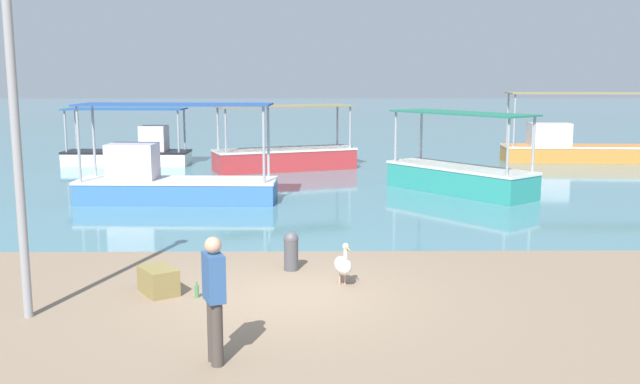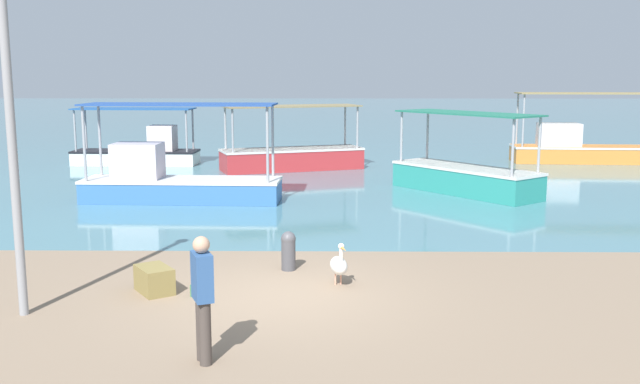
% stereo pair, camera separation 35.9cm
% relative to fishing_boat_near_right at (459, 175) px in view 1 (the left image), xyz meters
% --- Properties ---
extents(ground, '(120.00, 120.00, 0.00)m').
position_rel_fishing_boat_near_right_xyz_m(ground, '(-5.07, -10.48, -0.57)').
color(ground, '#88715A').
extents(harbor_water, '(110.00, 90.00, 0.00)m').
position_rel_fishing_boat_near_right_xyz_m(harbor_water, '(-5.07, 37.52, -0.57)').
color(harbor_water, teal).
rests_on(harbor_water, ground).
extents(fishing_boat_near_right, '(4.31, 4.85, 2.52)m').
position_rel_fishing_boat_near_right_xyz_m(fishing_boat_near_right, '(0.00, 0.00, 0.00)').
color(fishing_boat_near_right, teal).
rests_on(fishing_boat_near_right, harbor_water).
extents(fishing_boat_far_left, '(5.70, 3.38, 2.49)m').
position_rel_fishing_boat_near_right_xyz_m(fishing_boat_far_left, '(-5.71, 5.39, -0.00)').
color(fishing_boat_far_left, '#BD2F33').
rests_on(fishing_boat_far_left, harbor_water).
extents(fishing_boat_far_right, '(6.93, 2.01, 2.91)m').
position_rel_fishing_boat_near_right_xyz_m(fishing_boat_far_right, '(6.66, 7.76, 0.08)').
color(fishing_boat_far_right, orange).
rests_on(fishing_boat_far_right, harbor_water).
extents(fishing_boat_outer, '(5.84, 1.81, 2.86)m').
position_rel_fishing_boat_near_right_xyz_m(fishing_boat_outer, '(-8.82, -1.53, 0.08)').
color(fishing_boat_outer, '#386BAE').
rests_on(fishing_boat_outer, harbor_water).
extents(fishing_boat_center, '(5.12, 1.67, 2.31)m').
position_rel_fishing_boat_near_right_xyz_m(fishing_boat_center, '(-12.04, 6.91, 0.01)').
color(fishing_boat_center, white).
rests_on(fishing_boat_center, harbor_water).
extents(pelican, '(0.42, 0.80, 0.80)m').
position_rel_fishing_boat_near_right_xyz_m(pelican, '(-4.09, -9.90, -0.19)').
color(pelican, '#E0997A').
rests_on(pelican, ground).
extents(lamp_post, '(0.28, 0.28, 5.45)m').
position_rel_fishing_boat_near_right_xyz_m(lamp_post, '(-9.05, -11.53, 2.51)').
color(lamp_post, gray).
rests_on(lamp_post, ground).
extents(mooring_bollard, '(0.29, 0.29, 0.75)m').
position_rel_fishing_boat_near_right_xyz_m(mooring_bollard, '(-5.04, -8.92, -0.17)').
color(mooring_bollard, '#47474C').
rests_on(mooring_bollard, ground).
extents(fisherman_standing, '(0.35, 0.45, 1.69)m').
position_rel_fishing_boat_near_right_xyz_m(fisherman_standing, '(-5.90, -13.35, 0.34)').
color(fisherman_standing, '#443B36').
rests_on(fisherman_standing, ground).
extents(cargo_crate, '(0.82, 0.89, 0.45)m').
position_rel_fishing_boat_near_right_xyz_m(cargo_crate, '(-7.27, -10.36, -0.34)').
color(cargo_crate, olive).
rests_on(cargo_crate, ground).
extents(glass_bottle, '(0.07, 0.07, 0.27)m').
position_rel_fishing_boat_near_right_xyz_m(glass_bottle, '(-6.58, -10.59, -0.46)').
color(glass_bottle, '#3F7F4C').
rests_on(glass_bottle, ground).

